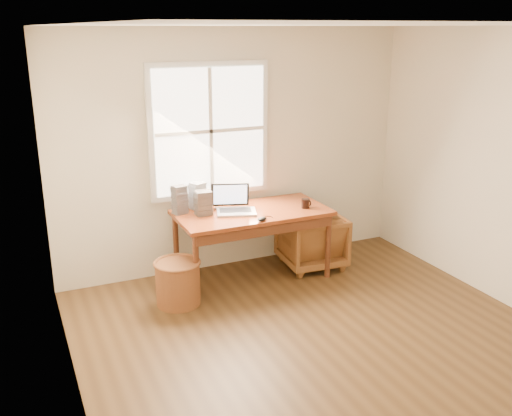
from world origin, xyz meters
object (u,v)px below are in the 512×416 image
at_px(armchair, 311,240).
at_px(desk, 252,213).
at_px(cd_stack_a, 198,196).
at_px(coffee_mug, 305,203).
at_px(laptop, 236,201).
at_px(wicker_stool, 178,283).

bearing_deg(armchair, desk, 4.67).
bearing_deg(armchair, cd_stack_a, -8.77).
bearing_deg(desk, armchair, -0.00).
bearing_deg(coffee_mug, laptop, 148.57).
bearing_deg(laptop, wicker_stool, -140.50).
bearing_deg(coffee_mug, cd_stack_a, 136.79).
bearing_deg(cd_stack_a, coffee_mug, -22.36).
bearing_deg(laptop, desk, 19.69).
relative_size(laptop, coffee_mug, 3.87).
relative_size(wicker_stool, coffee_mug, 4.39).
bearing_deg(wicker_stool, desk, 17.40).
bearing_deg(cd_stack_a, wicker_stool, -125.91).
distance_m(wicker_stool, laptop, 1.04).
bearing_deg(coffee_mug, wicker_stool, 164.78).
distance_m(wicker_stool, coffee_mug, 1.59).
xyz_separation_m(armchair, wicker_stool, (-1.64, -0.29, -0.09)).
bearing_deg(cd_stack_a, laptop, -42.98).
bearing_deg(laptop, cd_stack_a, 155.53).
height_order(desk, laptop, laptop).
xyz_separation_m(laptop, coffee_mug, (0.74, -0.14, -0.09)).
xyz_separation_m(armchair, cd_stack_a, (-1.22, 0.29, 0.59)).
bearing_deg(armchair, laptop, 4.90).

